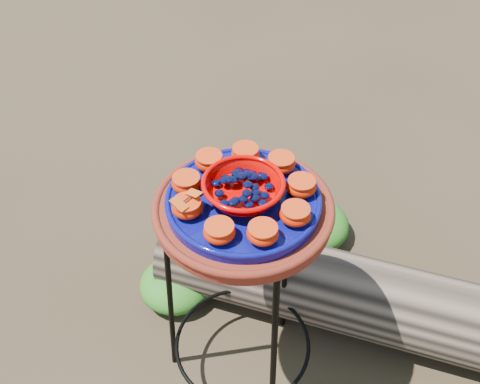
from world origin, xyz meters
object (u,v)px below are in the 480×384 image
Objects in this scene: plant_stand at (243,303)px; red_bowl at (243,190)px; cobalt_plate at (243,202)px; driftwood_log at (370,299)px; terracotta_saucer at (243,210)px.

red_bowl is (0.00, 0.00, 0.43)m from plant_stand.
red_bowl reaches higher than cobalt_plate.
red_bowl is 0.79m from driftwood_log.
plant_stand is 0.40m from cobalt_plate.
red_bowl is 0.13× the size of driftwood_log.
terracotta_saucer is at bearing 0.00° from red_bowl.
terracotta_saucer is 2.33× the size of red_bowl.
terracotta_saucer is 0.07m from red_bowl.
red_bowl reaches higher than driftwood_log.
terracotta_saucer is 0.74m from driftwood_log.
terracotta_saucer is 0.03m from cobalt_plate.
cobalt_plate is 0.04m from red_bowl.
cobalt_plate is 2.00× the size of red_bowl.
red_bowl is (0.00, 0.00, 0.04)m from cobalt_plate.
cobalt_plate reaches higher than driftwood_log.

